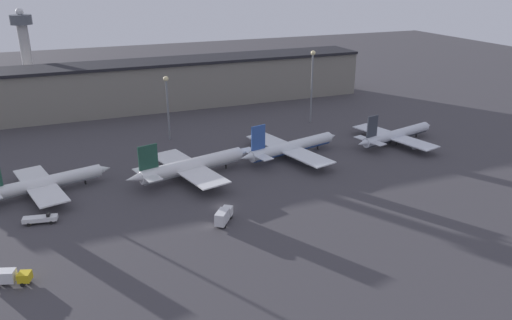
{
  "coord_description": "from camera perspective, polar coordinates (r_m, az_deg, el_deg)",
  "views": [
    {
      "loc": [
        -35.09,
        -110.37,
        57.38
      ],
      "look_at": [
        14.7,
        13.34,
        6.0
      ],
      "focal_mm": 35.0,
      "sensor_mm": 36.0,
      "label": 1
    }
  ],
  "objects": [
    {
      "name": "airplane_1",
      "position": [
        146.29,
        -7.38,
        -0.68
      ],
      "size": [
        40.28,
        33.66,
        12.75
      ],
      "rotation": [
        0.0,
        0.0,
        0.25
      ],
      "color": "white",
      "rests_on": "ground"
    },
    {
      "name": "lamp_post_2",
      "position": [
        196.11,
        6.43,
        9.27
      ],
      "size": [
        1.8,
        1.8,
        28.31
      ],
      "color": "slate",
      "rests_on": "ground"
    },
    {
      "name": "airplane_2",
      "position": [
        161.71,
        3.99,
        1.46
      ],
      "size": [
        39.33,
        36.85,
        12.96
      ],
      "rotation": [
        0.0,
        0.0,
        0.25
      ],
      "color": "white",
      "rests_on": "ground"
    },
    {
      "name": "airplane_3",
      "position": [
        180.68,
        15.7,
        2.76
      ],
      "size": [
        38.06,
        33.06,
        12.17
      ],
      "rotation": [
        0.0,
        0.0,
        0.25
      ],
      "color": "silver",
      "rests_on": "ground"
    },
    {
      "name": "control_tower",
      "position": [
        243.02,
        -24.83,
        11.36
      ],
      "size": [
        9.0,
        9.0,
        41.76
      ],
      "color": "#99999E",
      "rests_on": "ground"
    },
    {
      "name": "terminal_building",
      "position": [
        221.72,
        -12.44,
        8.32
      ],
      "size": [
        197.61,
        21.15,
        20.49
      ],
      "color": "gray",
      "rests_on": "ground"
    },
    {
      "name": "service_vehicle_1",
      "position": [
        120.31,
        -3.73,
        -6.37
      ],
      "size": [
        6.37,
        7.44,
        3.68
      ],
      "rotation": [
        0.0,
        0.0,
        0.93
      ],
      "color": "white",
      "rests_on": "ground"
    },
    {
      "name": "lamp_post_1",
      "position": [
        177.65,
        -10.11,
        6.85
      ],
      "size": [
        1.8,
        1.8,
        22.86
      ],
      "color": "slate",
      "rests_on": "ground"
    },
    {
      "name": "service_vehicle_0",
      "position": [
        131.04,
        -23.41,
        -6.18
      ],
      "size": [
        8.18,
        3.62,
        2.6
      ],
      "rotation": [
        0.0,
        0.0,
        -0.18
      ],
      "color": "white",
      "rests_on": "ground"
    },
    {
      "name": "service_vehicle_2",
      "position": [
        109.81,
        -26.41,
        -11.84
      ],
      "size": [
        7.91,
        4.57,
        3.08
      ],
      "rotation": [
        0.0,
        0.0,
        -0.32
      ],
      "color": "gold",
      "rests_on": "ground"
    },
    {
      "name": "ground",
      "position": [
        129.25,
        -3.86,
        -5.34
      ],
      "size": [
        600.0,
        600.0,
        0.0
      ],
      "primitive_type": "plane",
      "color": "#423F44"
    },
    {
      "name": "airplane_0",
      "position": [
        146.48,
        -23.11,
        -2.46
      ],
      "size": [
        36.55,
        30.45,
        12.73
      ],
      "rotation": [
        0.0,
        0.0,
        0.25
      ],
      "color": "white",
      "rests_on": "ground"
    }
  ]
}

